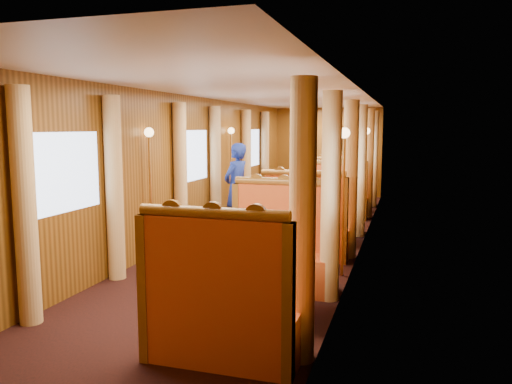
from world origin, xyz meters
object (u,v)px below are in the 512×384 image
at_px(tea_tray, 244,246).
at_px(teapot_back, 250,238).
at_px(rose_vase_far, 344,171).
at_px(rose_vase_mid, 316,189).
at_px(banquette_far_fwd, 337,199).
at_px(teapot_left, 236,241).
at_px(banquette_mid_aft, 326,209).
at_px(fruit_plate, 281,250).
at_px(banquette_near_aft, 281,254).
at_px(teapot_right, 253,245).
at_px(table_mid, 316,221).
at_px(table_near, 256,283).
at_px(banquette_far_aft, 348,188).
at_px(banquette_near_fwd, 221,313).
at_px(banquette_mid_fwd, 305,230).
at_px(passenger, 324,194).
at_px(steward, 236,187).
at_px(table_far, 343,195).

distance_m(tea_tray, teapot_back, 0.16).
height_order(teapot_back, rose_vase_far, rose_vase_far).
bearing_deg(rose_vase_mid, banquette_far_fwd, 89.59).
bearing_deg(teapot_left, rose_vase_far, 105.39).
distance_m(banquette_mid_aft, fruit_plate, 4.66).
height_order(banquette_near_aft, teapot_left, banquette_near_aft).
relative_size(teapot_back, rose_vase_far, 0.44).
bearing_deg(teapot_right, rose_vase_far, 72.49).
distance_m(banquette_near_aft, table_mid, 2.49).
xyz_separation_m(table_near, teapot_back, (-0.10, 0.10, 0.44)).
xyz_separation_m(table_mid, banquette_far_aft, (0.00, 4.51, 0.05)).
bearing_deg(banquette_near_aft, teapot_back, -96.22).
height_order(teapot_left, teapot_right, teapot_left).
bearing_deg(table_near, banquette_near_fwd, -90.00).
relative_size(table_mid, rose_vase_far, 2.92).
bearing_deg(fruit_plate, tea_tray, 169.69).
xyz_separation_m(banquette_near_fwd, banquette_near_aft, (0.00, 2.03, 0.00)).
height_order(banquette_mid_fwd, banquette_far_fwd, same).
bearing_deg(passenger, fruit_plate, -86.19).
bearing_deg(banquette_mid_fwd, rose_vase_mid, 91.05).
distance_m(banquette_mid_fwd, teapot_right, 2.67).
xyz_separation_m(banquette_mid_fwd, teapot_right, (0.01, -2.64, 0.38)).
relative_size(banquette_near_fwd, passenger, 1.76).
relative_size(table_near, passenger, 1.38).
relative_size(banquette_near_aft, fruit_plate, 5.94).
distance_m(teapot_right, steward, 4.50).
xyz_separation_m(teapot_left, rose_vase_far, (0.21, 7.11, 0.11)).
relative_size(table_mid, rose_vase_mid, 2.92).
distance_m(teapot_back, steward, 4.23).
relative_size(banquette_far_fwd, teapot_left, 7.91).
relative_size(banquette_near_aft, table_mid, 1.28).
height_order(banquette_mid_fwd, rose_vase_mid, banquette_mid_fwd).
height_order(tea_tray, passenger, passenger).
relative_size(table_near, table_mid, 1.00).
bearing_deg(banquette_mid_fwd, steward, 136.10).
relative_size(steward, passenger, 2.19).
bearing_deg(banquette_mid_fwd, banquette_mid_aft, 90.00).
xyz_separation_m(banquette_mid_fwd, banquette_mid_aft, (0.00, 2.03, 0.00)).
height_order(banquette_mid_fwd, passenger, banquette_mid_fwd).
relative_size(banquette_far_aft, teapot_back, 8.55).
bearing_deg(rose_vase_far, teapot_left, -91.66).
bearing_deg(banquette_far_fwd, rose_vase_mid, -90.41).
relative_size(banquette_far_fwd, teapot_right, 9.40).
xyz_separation_m(banquette_far_fwd, teapot_left, (-0.19, -6.06, 0.40)).
distance_m(tea_tray, passenger, 4.29).
bearing_deg(table_near, table_mid, 90.00).
height_order(table_near, teapot_left, teapot_left).
bearing_deg(table_far, teapot_left, -91.57).
xyz_separation_m(banquette_mid_fwd, steward, (-1.62, 1.56, 0.41)).
bearing_deg(banquette_near_aft, banquette_far_fwd, 90.00).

